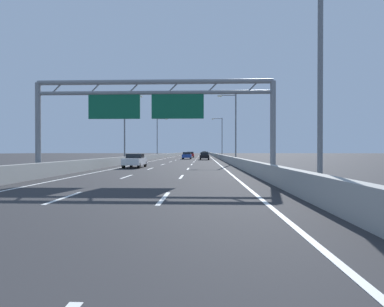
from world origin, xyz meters
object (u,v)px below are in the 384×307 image
yellow_car (204,153)px  streetlamp_right_far (221,135)px  blue_car (187,155)px  orange_car (205,155)px  streetlamp_right_near (314,54)px  red_car (190,155)px  streetlamp_left_mid (126,124)px  white_car (135,160)px  streetlamp_right_mid (234,124)px  sign_gantry (152,103)px  streetlamp_left_far (158,135)px  green_car (205,154)px  black_car (204,156)px

yellow_car → streetlamp_right_far: bearing=-86.5°
blue_car → orange_car: (3.72, 11.40, -0.02)m
streetlamp_right_near → yellow_car: streetlamp_right_near is taller
red_car → blue_car: red_car is taller
streetlamp_left_mid → white_car: streetlamp_left_mid is taller
streetlamp_right_far → yellow_car: streetlamp_right_far is taller
red_car → yellow_car: (3.85, 52.64, 0.00)m
red_car → white_car: (-3.66, -48.30, -0.03)m
streetlamp_right_far → streetlamp_right_mid: bearing=-90.0°
sign_gantry → white_car: size_ratio=3.67×
streetlamp_right_near → orange_car: (-3.89, 62.86, -4.66)m
blue_car → white_car: (-3.56, -32.58, -0.03)m
streetlamp_left_far → blue_car: bearing=-50.6°
streetlamp_right_far → blue_car: streetlamp_right_far is taller
sign_gantry → green_car: size_ratio=3.39×
red_car → green_car: (3.84, 6.45, -0.01)m
streetlamp_left_mid → streetlamp_left_far: (0.00, 30.19, 0.00)m
streetlamp_right_mid → white_car: 16.56m
streetlamp_left_mid → black_car: bearing=56.3°
red_car → streetlamp_left_far: bearing=-137.4°
streetlamp_right_near → yellow_car: (-3.67, 119.83, -4.64)m
streetlamp_right_near → streetlamp_right_far: same height
streetlamp_left_mid → green_car: bearing=75.5°
blue_car → white_car: blue_car is taller
orange_car → streetlamp_left_mid: bearing=-108.7°
streetlamp_left_far → black_car: bearing=-51.5°
blue_car → orange_car: bearing=71.9°
orange_car → green_car: size_ratio=0.89×
blue_car → white_car: 32.77m
sign_gantry → yellow_car: size_ratio=3.68×
yellow_car → orange_car: 56.96m
white_car → black_car: 28.62m
streetlamp_right_far → red_car: bearing=137.8°
streetlamp_right_near → streetlamp_left_mid: same height
streetlamp_right_near → blue_car: size_ratio=2.10×
streetlamp_right_mid → orange_car: streetlamp_right_mid is taller
red_car → white_car: size_ratio=0.99×
orange_car → streetlamp_right_near: bearing=-86.5°
orange_car → green_car: green_car is taller
streetlamp_left_mid → streetlamp_right_mid: 14.93m
streetlamp_left_far → streetlamp_right_far: (14.93, 0.00, 0.00)m
white_car → streetlamp_right_mid: bearing=45.3°
streetlamp_left_mid → streetlamp_left_far: same height
red_car → blue_car: bearing=-90.3°
orange_car → streetlamp_left_far: bearing=-167.3°
streetlamp_right_far → green_car: size_ratio=2.04×
streetlamp_right_mid → streetlamp_left_far: bearing=116.3°
sign_gantry → streetlamp_left_mid: streetlamp_left_mid is taller
orange_car → white_car: bearing=-99.4°
streetlamp_left_mid → green_car: (11.25, 43.45, -4.65)m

